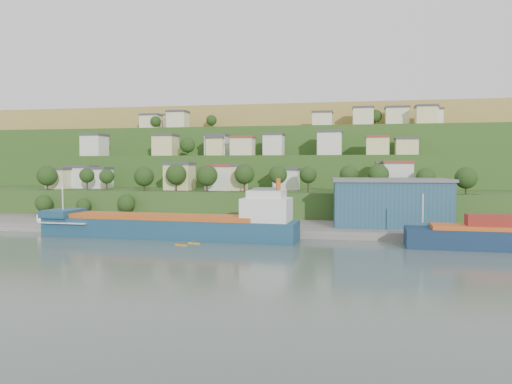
% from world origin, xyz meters
% --- Properties ---
extents(ground, '(500.00, 500.00, 0.00)m').
position_xyz_m(ground, '(0.00, 0.00, 0.00)').
color(ground, '#404E48').
rests_on(ground, ground).
extents(quay, '(220.00, 26.00, 4.00)m').
position_xyz_m(quay, '(20.00, 28.00, 0.00)').
color(quay, slate).
rests_on(quay, ground).
extents(pebble_beach, '(40.00, 18.00, 2.40)m').
position_xyz_m(pebble_beach, '(-55.00, 22.00, 0.00)').
color(pebble_beach, slate).
rests_on(pebble_beach, ground).
extents(hillside, '(360.00, 210.86, 96.00)m').
position_xyz_m(hillside, '(0.00, 168.68, 0.09)').
color(hillside, '#284719').
rests_on(hillside, ground).
extents(cargo_ship_near, '(66.85, 13.17, 17.09)m').
position_xyz_m(cargo_ship_near, '(-7.80, 10.35, 2.73)').
color(cargo_ship_near, '#153A50').
rests_on(cargo_ship_near, ground).
extents(warehouse, '(32.18, 21.00, 12.80)m').
position_xyz_m(warehouse, '(46.04, 31.00, 8.43)').
color(warehouse, navy).
rests_on(warehouse, quay).
extents(caravan, '(6.47, 4.42, 2.79)m').
position_xyz_m(caravan, '(-51.67, 22.08, 2.59)').
color(caravan, white).
rests_on(caravan, pebble_beach).
extents(dinghy, '(4.67, 3.20, 0.87)m').
position_xyz_m(dinghy, '(-41.48, 21.81, 1.64)').
color(dinghy, silver).
rests_on(dinghy, pebble_beach).
extents(kayak_orange, '(3.14, 1.31, 0.78)m').
position_xyz_m(kayak_orange, '(-2.34, -0.82, 0.23)').
color(kayak_orange, orange).
rests_on(kayak_orange, ground).
extents(kayak_yellow, '(3.17, 1.36, 0.78)m').
position_xyz_m(kayak_yellow, '(-0.22, 2.12, 0.23)').
color(kayak_yellow, gold).
rests_on(kayak_yellow, ground).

